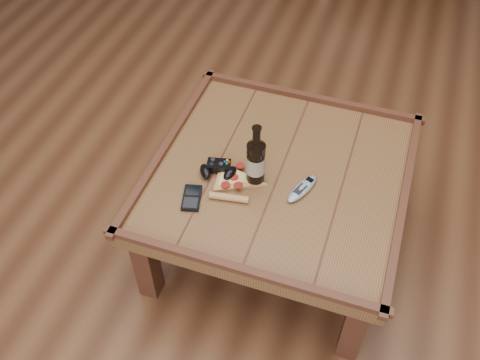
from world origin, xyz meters
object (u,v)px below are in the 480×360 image
(coffee_table, at_px, (279,182))
(remote_control, at_px, (302,189))
(pizza_slice, at_px, (233,182))
(smartphone, at_px, (192,198))
(game_controller, at_px, (218,169))
(beer_bottle, at_px, (256,160))

(coffee_table, relative_size, remote_control, 5.68)
(pizza_slice, distance_m, smartphone, 0.18)
(game_controller, bearing_deg, pizza_slice, -36.20)
(smartphone, bearing_deg, pizza_slice, 31.62)
(coffee_table, xyz_separation_m, remote_control, (0.11, -0.06, 0.07))
(game_controller, relative_size, remote_control, 0.89)
(beer_bottle, distance_m, remote_control, 0.21)
(coffee_table, distance_m, remote_control, 0.14)
(pizza_slice, bearing_deg, game_controller, 147.72)
(game_controller, bearing_deg, remote_control, -9.78)
(coffee_table, distance_m, smartphone, 0.38)
(pizza_slice, bearing_deg, beer_bottle, 19.75)
(coffee_table, relative_size, beer_bottle, 3.67)
(smartphone, xyz_separation_m, remote_control, (0.39, 0.18, 0.00))
(pizza_slice, height_order, smartphone, pizza_slice)
(beer_bottle, bearing_deg, pizza_slice, -151.52)
(game_controller, height_order, pizza_slice, game_controller)
(beer_bottle, bearing_deg, coffee_table, 42.23)
(game_controller, distance_m, remote_control, 0.34)
(coffee_table, bearing_deg, smartphone, -139.13)
(beer_bottle, bearing_deg, game_controller, -176.49)
(coffee_table, xyz_separation_m, pizza_slice, (-0.16, -0.11, 0.07))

